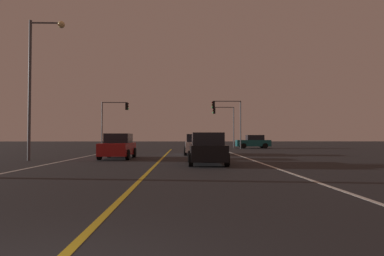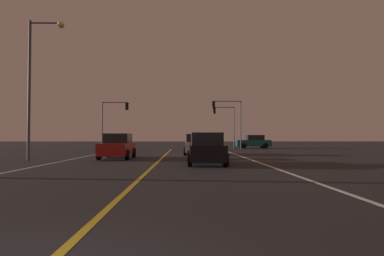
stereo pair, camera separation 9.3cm
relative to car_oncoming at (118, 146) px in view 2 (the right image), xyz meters
The scene contains 11 objects.
lane_edge_right 9.87m from the car_oncoming, 26.25° to the right, with size 0.16×42.13×0.01m, color silver.
lane_edge_left 5.27m from the car_oncoming, 123.35° to the right, with size 0.16×42.13×0.01m, color silver.
lane_center_divider 5.34m from the car_oncoming, 55.59° to the right, with size 0.16×42.13×0.01m, color gold.
car_oncoming is the anchor object (origin of this frame).
car_crossing_side 23.48m from the car_oncoming, 55.31° to the left, with size 4.30×2.02×1.70m.
car_lead_same_lane 7.47m from the car_oncoming, 40.01° to the right, with size 2.02×4.30×1.70m.
car_ahead_far 7.30m from the car_oncoming, 41.22° to the left, with size 2.02×4.30×1.70m.
traffic_light_near_right 20.07m from the car_oncoming, 60.58° to the left, with size 3.61×0.36×5.85m.
traffic_light_near_left 17.97m from the car_oncoming, 102.73° to the left, with size 3.28×0.36×5.67m.
traffic_light_far_right 25.03m from the car_oncoming, 66.29° to the left, with size 3.02×0.36×5.61m.
street_lamp_left_mid 6.85m from the car_oncoming, 157.46° to the right, with size 2.21×0.44×8.74m.
Camera 2 is at (1.59, -2.93, 1.49)m, focal length 30.62 mm.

